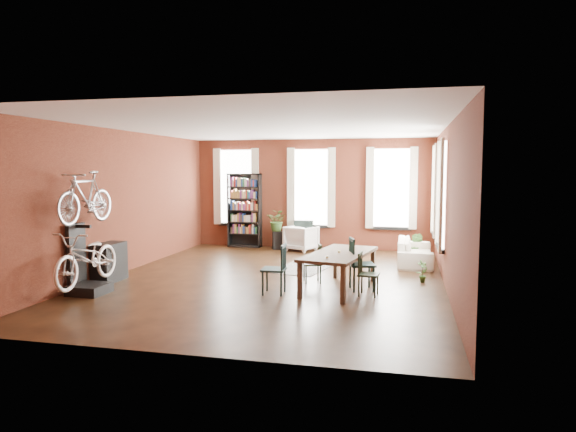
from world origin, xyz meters
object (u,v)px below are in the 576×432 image
(dining_chair_c, at_px, (368,274))
(dining_chair_d, at_px, (362,264))
(dining_chair_a, at_px, (274,269))
(white_armchair, at_px, (301,237))
(dining_table, at_px, (339,271))
(console_table, at_px, (109,262))
(bike_trainer, at_px, (89,289))
(dining_chair_b, at_px, (312,264))
(plant_stand, at_px, (277,240))
(bookshelf, at_px, (245,210))
(cream_sofa, at_px, (415,247))
(bicycle_floor, at_px, (87,233))

(dining_chair_c, bearing_deg, dining_chair_d, 26.66)
(dining_chair_a, distance_m, dining_chair_d, 1.71)
(white_armchair, bearing_deg, dining_table, 132.50)
(dining_chair_a, height_order, console_table, dining_chair_a)
(dining_table, bearing_deg, dining_chair_d, 20.26)
(dining_chair_d, distance_m, console_table, 5.21)
(bike_trainer, bearing_deg, dining_chair_c, 11.72)
(dining_chair_b, bearing_deg, bike_trainer, -83.15)
(dining_chair_a, xyz_separation_m, dining_chair_b, (0.53, 1.10, -0.07))
(dining_table, height_order, dining_chair_a, dining_chair_a)
(white_armchair, distance_m, console_table, 5.75)
(dining_table, bearing_deg, dining_chair_c, -18.65)
(dining_chair_a, xyz_separation_m, dining_chair_d, (1.58, 0.67, 0.04))
(dining_table, xyz_separation_m, console_table, (-4.76, -0.33, 0.04))
(dining_chair_c, relative_size, dining_chair_d, 0.79)
(white_armchair, bearing_deg, console_table, 79.72)
(plant_stand, bearing_deg, bookshelf, 165.79)
(dining_chair_a, distance_m, cream_sofa, 4.59)
(dining_table, height_order, dining_chair_c, dining_chair_c)
(bicycle_floor, bearing_deg, plant_stand, 68.68)
(dining_chair_d, relative_size, bike_trainer, 1.60)
(bookshelf, xyz_separation_m, white_armchair, (1.81, -0.35, -0.70))
(dining_chair_b, bearing_deg, bicycle_floor, -83.16)
(white_armchair, relative_size, plant_stand, 1.50)
(bookshelf, distance_m, console_table, 5.40)
(bike_trainer, distance_m, plant_stand, 6.35)
(dining_chair_a, bearing_deg, bookshelf, -159.15)
(bike_trainer, height_order, console_table, console_table)
(bookshelf, xyz_separation_m, bike_trainer, (-1.03, -6.26, -1.01))
(dining_chair_a, xyz_separation_m, bookshelf, (-2.33, 5.47, 0.64))
(dining_chair_d, bearing_deg, dining_chair_c, -176.21)
(dining_chair_b, distance_m, plant_stand, 4.47)
(dining_chair_b, height_order, cream_sofa, cream_sofa)
(cream_sofa, distance_m, plant_stand, 4.13)
(dining_chair_d, xyz_separation_m, plant_stand, (-2.83, 4.53, -0.24))
(bookshelf, distance_m, cream_sofa, 5.28)
(dining_table, relative_size, bike_trainer, 3.38)
(dining_chair_c, bearing_deg, white_armchair, 30.50)
(bookshelf, bearing_deg, bicycle_floor, -99.39)
(dining_chair_b, relative_size, bookshelf, 0.36)
(dining_table, bearing_deg, cream_sofa, 76.28)
(bike_trainer, relative_size, bicycle_floor, 0.32)
(bookshelf, height_order, white_armchair, bookshelf)
(dining_table, distance_m, dining_chair_b, 0.80)
(dining_chair_b, bearing_deg, plant_stand, -175.61)
(dining_chair_b, distance_m, white_armchair, 4.15)
(dining_chair_d, xyz_separation_m, bicycle_floor, (-4.95, -1.47, 0.65))
(bike_trainer, bearing_deg, dining_chair_d, 16.51)
(dining_chair_b, bearing_deg, cream_sofa, 122.77)
(dining_chair_d, height_order, cream_sofa, dining_chair_d)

